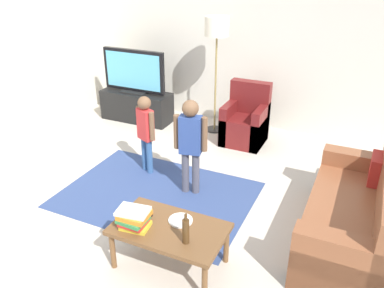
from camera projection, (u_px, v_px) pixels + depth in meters
ground at (168, 220)px, 4.28m from camera, size 7.80×7.80×0.00m
wall_back at (258, 42)px, 6.14m from camera, size 6.00×0.12×2.70m
area_rug at (157, 195)px, 4.73m from camera, size 2.20×1.60×0.01m
tv_stand at (137, 106)px, 6.75m from camera, size 1.20×0.44×0.50m
tv at (134, 72)px, 6.47m from camera, size 1.10×0.28×0.71m
couch at (359, 218)px, 3.84m from camera, size 0.80×1.80×0.86m
armchair at (246, 123)px, 5.95m from camera, size 0.60×0.60×0.90m
floor_lamp at (217, 33)px, 5.78m from camera, size 0.36×0.36×1.78m
child_near_tv at (146, 128)px, 4.98m from camera, size 0.32×0.20×1.03m
child_center at (190, 139)px, 4.49m from camera, size 0.38×0.19×1.16m
coffee_table at (170, 232)px, 3.52m from camera, size 1.00×0.60×0.42m
book_stack at (134, 218)px, 3.47m from camera, size 0.31×0.25×0.17m
bottle at (186, 231)px, 3.26m from camera, size 0.06×0.06×0.28m
tv_remote at (146, 212)px, 3.69m from camera, size 0.17×0.13×0.02m
plate at (181, 220)px, 3.57m from camera, size 0.22×0.22×0.02m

